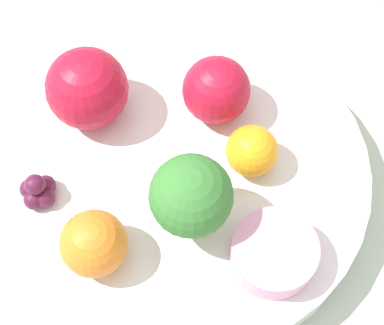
{
  "coord_description": "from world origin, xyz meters",
  "views": [
    {
      "loc": [
        -0.09,
        0.18,
        0.48
      ],
      "look_at": [
        0.0,
        0.0,
        0.07
      ],
      "focal_mm": 60.0,
      "sensor_mm": 36.0,
      "label": 1
    }
  ],
  "objects_px": {
    "apple_red": "(87,88)",
    "apple_green": "(216,90)",
    "bowl": "(192,179)",
    "orange_front": "(94,244)",
    "grape_cluster": "(38,191)",
    "small_cup": "(274,253)",
    "broccoli": "(191,197)",
    "orange_back": "(252,151)"
  },
  "relations": [
    {
      "from": "apple_red",
      "to": "apple_green",
      "type": "distance_m",
      "value": 0.09
    },
    {
      "from": "bowl",
      "to": "apple_red",
      "type": "relative_size",
      "value": 4.33
    },
    {
      "from": "apple_green",
      "to": "orange_front",
      "type": "distance_m",
      "value": 0.14
    },
    {
      "from": "apple_green",
      "to": "grape_cluster",
      "type": "distance_m",
      "value": 0.15
    },
    {
      "from": "apple_red",
      "to": "small_cup",
      "type": "distance_m",
      "value": 0.18
    },
    {
      "from": "grape_cluster",
      "to": "broccoli",
      "type": "bearing_deg",
      "value": -163.39
    },
    {
      "from": "orange_back",
      "to": "orange_front",
      "type": "bearing_deg",
      "value": 59.68
    },
    {
      "from": "broccoli",
      "to": "grape_cluster",
      "type": "xyz_separation_m",
      "value": [
        0.11,
        0.03,
        -0.03
      ]
    },
    {
      "from": "apple_red",
      "to": "orange_front",
      "type": "distance_m",
      "value": 0.12
    },
    {
      "from": "grape_cluster",
      "to": "orange_back",
      "type": "bearing_deg",
      "value": -143.47
    },
    {
      "from": "broccoli",
      "to": "apple_red",
      "type": "distance_m",
      "value": 0.12
    },
    {
      "from": "broccoli",
      "to": "grape_cluster",
      "type": "distance_m",
      "value": 0.11
    },
    {
      "from": "bowl",
      "to": "small_cup",
      "type": "xyz_separation_m",
      "value": [
        -0.08,
        0.04,
        0.03
      ]
    },
    {
      "from": "broccoli",
      "to": "orange_back",
      "type": "bearing_deg",
      "value": -107.07
    },
    {
      "from": "apple_red",
      "to": "broccoli",
      "type": "bearing_deg",
      "value": 156.08
    },
    {
      "from": "broccoli",
      "to": "apple_green",
      "type": "xyz_separation_m",
      "value": [
        0.02,
        -0.09,
        -0.02
      ]
    },
    {
      "from": "apple_green",
      "to": "small_cup",
      "type": "height_order",
      "value": "apple_green"
    },
    {
      "from": "apple_green",
      "to": "orange_front",
      "type": "xyz_separation_m",
      "value": [
        0.02,
        0.14,
        -0.0
      ]
    },
    {
      "from": "bowl",
      "to": "apple_green",
      "type": "distance_m",
      "value": 0.07
    },
    {
      "from": "orange_back",
      "to": "small_cup",
      "type": "distance_m",
      "value": 0.08
    },
    {
      "from": "broccoli",
      "to": "apple_green",
      "type": "distance_m",
      "value": 0.1
    },
    {
      "from": "orange_front",
      "to": "orange_back",
      "type": "relative_size",
      "value": 1.21
    },
    {
      "from": "apple_green",
      "to": "orange_front",
      "type": "relative_size",
      "value": 1.12
    },
    {
      "from": "broccoli",
      "to": "orange_front",
      "type": "xyz_separation_m",
      "value": [
        0.05,
        0.05,
        -0.02
      ]
    },
    {
      "from": "broccoli",
      "to": "orange_front",
      "type": "height_order",
      "value": "broccoli"
    },
    {
      "from": "bowl",
      "to": "orange_front",
      "type": "bearing_deg",
      "value": 71.86
    },
    {
      "from": "orange_front",
      "to": "small_cup",
      "type": "height_order",
      "value": "orange_front"
    },
    {
      "from": "apple_red",
      "to": "grape_cluster",
      "type": "relative_size",
      "value": 2.18
    },
    {
      "from": "apple_red",
      "to": "orange_back",
      "type": "height_order",
      "value": "apple_red"
    },
    {
      "from": "broccoli",
      "to": "apple_green",
      "type": "relative_size",
      "value": 1.42
    },
    {
      "from": "orange_back",
      "to": "bowl",
      "type": "bearing_deg",
      "value": 32.73
    },
    {
      "from": "orange_back",
      "to": "grape_cluster",
      "type": "bearing_deg",
      "value": 36.53
    },
    {
      "from": "grape_cluster",
      "to": "small_cup",
      "type": "relative_size",
      "value": 0.48
    },
    {
      "from": "grape_cluster",
      "to": "small_cup",
      "type": "height_order",
      "value": "grape_cluster"
    },
    {
      "from": "apple_green",
      "to": "bowl",
      "type": "bearing_deg",
      "value": 97.19
    },
    {
      "from": "bowl",
      "to": "orange_back",
      "type": "xyz_separation_m",
      "value": [
        -0.04,
        -0.02,
        0.04
      ]
    },
    {
      "from": "bowl",
      "to": "orange_back",
      "type": "distance_m",
      "value": 0.06
    },
    {
      "from": "apple_red",
      "to": "orange_back",
      "type": "distance_m",
      "value": 0.13
    },
    {
      "from": "apple_green",
      "to": "orange_front",
      "type": "height_order",
      "value": "apple_green"
    },
    {
      "from": "orange_front",
      "to": "grape_cluster",
      "type": "xyz_separation_m",
      "value": [
        0.06,
        -0.02,
        -0.01
      ]
    },
    {
      "from": "apple_green",
      "to": "grape_cluster",
      "type": "height_order",
      "value": "apple_green"
    },
    {
      "from": "broccoli",
      "to": "small_cup",
      "type": "bearing_deg",
      "value": 179.62
    }
  ]
}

